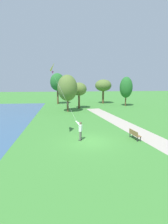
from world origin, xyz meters
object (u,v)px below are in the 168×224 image
at_px(tree_treeline_right, 67,88).
at_px(tree_lakeside_near, 126,87).
at_px(person_kite_flyer, 80,129).
at_px(tree_behind_path, 103,86).
at_px(tree_lakeside_far, 79,89).
at_px(tree_horizon_far, 57,82).
at_px(park_bench_near_walkway, 134,134).
at_px(flying_kite, 54,68).

relative_size(tree_treeline_right, tree_lakeside_near, 1.06).
height_order(person_kite_flyer, tree_behind_path, tree_behind_path).
bearing_deg(tree_lakeside_near, tree_lakeside_far, -167.45).
bearing_deg(tree_horizon_far, tree_lakeside_near, -16.90).
bearing_deg(tree_lakeside_near, person_kite_flyer, -117.86).
height_order(park_bench_near_walkway, tree_lakeside_near, tree_lakeside_near).
height_order(person_kite_flyer, flying_kite, flying_kite).
height_order(tree_treeline_right, tree_lakeside_near, tree_treeline_right).
distance_m(flying_kite, tree_behind_path, 25.15).
distance_m(tree_lakeside_near, tree_lakeside_far, 9.78).
height_order(tree_treeline_right, tree_horizon_far, tree_horizon_far).
bearing_deg(tree_lakeside_far, tree_behind_path, 47.44).
height_order(flying_kite, tree_treeline_right, flying_kite).
relative_size(tree_lakeside_near, tree_horizon_far, 0.89).
height_order(person_kite_flyer, tree_horizon_far, tree_horizon_far).
bearing_deg(tree_lakeside_near, flying_kite, -123.90).
bearing_deg(tree_treeline_right, person_kite_flyer, -86.00).
bearing_deg(flying_kite, person_kite_flyer, -22.58).
distance_m(flying_kite, park_bench_near_walkway, 9.58).
height_order(person_kite_flyer, park_bench_near_walkway, person_kite_flyer).
height_order(tree_horizon_far, tree_lakeside_far, tree_horizon_far).
relative_size(park_bench_near_walkway, tree_lakeside_near, 0.27).
bearing_deg(tree_treeline_right, tree_horizon_far, 102.26).
xyz_separation_m(tree_horizon_far, tree_behind_path, (9.91, -0.06, -0.75)).
xyz_separation_m(park_bench_near_walkway, tree_lakeside_far, (-4.00, 18.21, 3.04)).
bearing_deg(person_kite_flyer, tree_lakeside_near, 62.14).
bearing_deg(tree_treeline_right, tree_lakeside_far, 55.95).
height_order(tree_horizon_far, tree_behind_path, tree_horizon_far).
xyz_separation_m(tree_lakeside_near, tree_behind_path, (-3.82, 4.12, 0.20)).
height_order(flying_kite, tree_lakeside_near, flying_kite).
bearing_deg(flying_kite, park_bench_near_walkway, -8.84).
bearing_deg(person_kite_flyer, tree_lakeside_far, 86.54).
bearing_deg(tree_horizon_far, tree_behind_path, -0.32).
bearing_deg(tree_lakeside_near, park_bench_near_walkway, -105.28).
xyz_separation_m(park_bench_near_walkway, tree_treeline_right, (-6.12, 15.06, 3.46)).
distance_m(tree_horizon_far, tree_behind_path, 9.94).
xyz_separation_m(tree_treeline_right, tree_lakeside_near, (11.68, 5.27, -0.24)).
bearing_deg(person_kite_flyer, tree_horizon_far, 97.25).
bearing_deg(tree_horizon_far, park_bench_near_walkway, -71.55).
height_order(tree_treeline_right, tree_behind_path, tree_treeline_right).
xyz_separation_m(park_bench_near_walkway, tree_behind_path, (1.74, 24.45, 3.41)).
bearing_deg(tree_behind_path, person_kite_flyer, -105.71).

